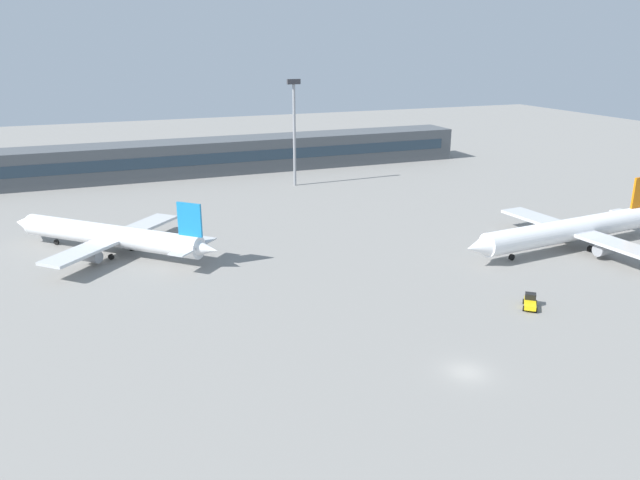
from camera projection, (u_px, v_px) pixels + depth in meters
name	position (u px, v px, depth m)	size (l,w,h in m)	color
ground_plane	(328.00, 256.00, 100.83)	(400.00, 400.00, 0.00)	gray
terminal_building	(226.00, 156.00, 164.96)	(135.47, 12.13, 9.00)	#4C5156
airplane_near	(570.00, 230.00, 103.36)	(44.52, 31.15, 11.00)	white
airplane_mid	(109.00, 235.00, 101.26)	(32.55, 31.49, 10.36)	white
baggage_tug_yellow	(530.00, 302.00, 81.18)	(3.43, 3.74, 1.75)	yellow
floodlight_tower_west	(294.00, 125.00, 146.09)	(3.20, 0.80, 25.61)	gray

